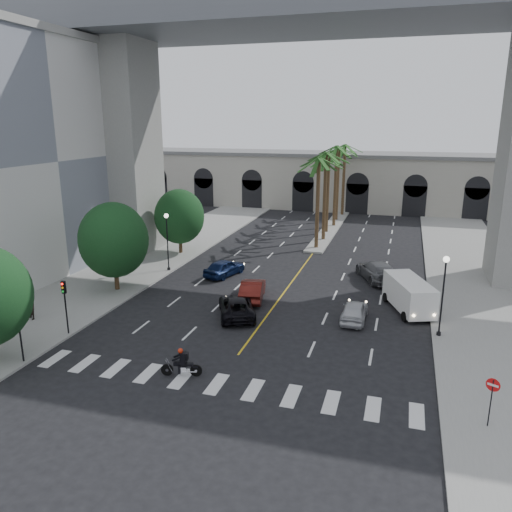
{
  "coord_description": "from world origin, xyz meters",
  "views": [
    {
      "loc": [
        8.7,
        -23.27,
        13.35
      ],
      "look_at": [
        -0.1,
        6.0,
        4.98
      ],
      "focal_mm": 35.0,
      "sensor_mm": 36.0,
      "label": 1
    }
  ],
  "objects": [
    {
      "name": "bridge",
      "position": [
        3.42,
        22.0,
        18.51
      ],
      "size": [
        75.0,
        13.0,
        26.0
      ],
      "color": "gray",
      "rests_on": "ground"
    },
    {
      "name": "lamp_post_right",
      "position": [
        11.4,
        8.0,
        3.22
      ],
      "size": [
        0.4,
        0.4,
        5.35
      ],
      "color": "black",
      "rests_on": "ground"
    },
    {
      "name": "cargo_van",
      "position": [
        9.52,
        12.16,
        1.29
      ],
      "size": [
        3.88,
        5.81,
        2.32
      ],
      "rotation": [
        0.0,
        0.0,
        0.38
      ],
      "color": "white",
      "rests_on": "ground"
    },
    {
      "name": "motorcycle_rider",
      "position": [
        -2.06,
        -1.18,
        0.73
      ],
      "size": [
        2.19,
        0.74,
        1.61
      ],
      "rotation": [
        0.0,
        0.0,
        0.24
      ],
      "color": "black",
      "rests_on": "ground"
    },
    {
      "name": "sidewalk_left",
      "position": [
        -15.0,
        15.0,
        0.07
      ],
      "size": [
        8.0,
        100.0,
        0.15
      ],
      "primitive_type": "cube",
      "color": "gray",
      "rests_on": "ground"
    },
    {
      "name": "palm_d",
      "position": [
        0.15,
        40.0,
        9.65
      ],
      "size": [
        3.2,
        3.2,
        10.9
      ],
      "color": "#47331E",
      "rests_on": "ground"
    },
    {
      "name": "pedestrian_b",
      "position": [
        -15.2,
        2.7,
        1.02
      ],
      "size": [
        1.03,
        0.92,
        1.74
      ],
      "primitive_type": "imported",
      "rotation": [
        0.0,
        0.0,
        -0.37
      ],
      "color": "black",
      "rests_on": "sidewalk_left"
    },
    {
      "name": "pedestrian_a",
      "position": [
        -16.56,
        3.69,
        0.92
      ],
      "size": [
        0.58,
        0.39,
        1.54
      ],
      "primitive_type": "imported",
      "rotation": [
        0.0,
        0.0,
        -0.04
      ],
      "color": "black",
      "rests_on": "sidewalk_left"
    },
    {
      "name": "palm_c",
      "position": [
        -0.2,
        36.0,
        8.91
      ],
      "size": [
        3.2,
        3.2,
        10.1
      ],
      "color": "#47331E",
      "rests_on": "ground"
    },
    {
      "name": "sidewalk_right",
      "position": [
        15.0,
        15.0,
        0.07
      ],
      "size": [
        8.0,
        100.0,
        0.15
      ],
      "primitive_type": "cube",
      "color": "gray",
      "rests_on": "ground"
    },
    {
      "name": "median",
      "position": [
        0.0,
        38.0,
        0.1
      ],
      "size": [
        2.0,
        24.0,
        0.2
      ],
      "primitive_type": "cube",
      "color": "gray",
      "rests_on": "ground"
    },
    {
      "name": "palm_b",
      "position": [
        0.1,
        32.0,
        9.37
      ],
      "size": [
        3.2,
        3.2,
        10.6
      ],
      "color": "#47331E",
      "rests_on": "ground"
    },
    {
      "name": "street_tree_far",
      "position": [
        -13.0,
        22.0,
        3.9
      ],
      "size": [
        5.04,
        5.04,
        6.68
      ],
      "color": "#382616",
      "rests_on": "ground"
    },
    {
      "name": "car_c",
      "position": [
        -2.03,
        7.69,
        0.7
      ],
      "size": [
        4.12,
        5.54,
        1.4
      ],
      "primitive_type": "imported",
      "rotation": [
        0.0,
        0.0,
        3.55
      ],
      "color": "black",
      "rests_on": "ground"
    },
    {
      "name": "traffic_signal_near",
      "position": [
        -11.3,
        -2.5,
        2.51
      ],
      "size": [
        0.25,
        0.18,
        3.65
      ],
      "color": "black",
      "rests_on": "ground"
    },
    {
      "name": "palm_f",
      "position": [
        0.2,
        48.0,
        9.46
      ],
      "size": [
        3.2,
        3.2,
        10.7
      ],
      "color": "#47331E",
      "rests_on": "ground"
    },
    {
      "name": "car_e",
      "position": [
        -6.11,
        16.26,
        0.75
      ],
      "size": [
        2.94,
        4.72,
        1.5
      ],
      "primitive_type": "imported",
      "rotation": [
        0.0,
        0.0,
        2.86
      ],
      "color": "#0D1B40",
      "rests_on": "ground"
    },
    {
      "name": "car_a",
      "position": [
        5.96,
        9.25,
        0.7
      ],
      "size": [
        1.69,
        4.12,
        1.4
      ],
      "primitive_type": "imported",
      "rotation": [
        0.0,
        0.0,
        3.13
      ],
      "color": "#BCBDC1",
      "rests_on": "ground"
    },
    {
      "name": "car_d",
      "position": [
        6.88,
        18.89,
        0.84
      ],
      "size": [
        4.44,
        6.22,
        1.67
      ],
      "primitive_type": "imported",
      "rotation": [
        0.0,
        0.0,
        3.55
      ],
      "color": "#5C5D60",
      "rests_on": "ground"
    },
    {
      "name": "do_not_enter_sign",
      "position": [
        13.0,
        -1.67,
        1.81
      ],
      "size": [
        0.57,
        0.28,
        2.5
      ],
      "rotation": [
        0.0,
        0.0,
        -0.43
      ],
      "color": "black",
      "rests_on": "ground"
    },
    {
      "name": "traffic_signal_far",
      "position": [
        -11.3,
        1.5,
        2.51
      ],
      "size": [
        0.25,
        0.18,
        3.65
      ],
      "color": "black",
      "rests_on": "ground"
    },
    {
      "name": "car_b",
      "position": [
        -1.97,
        11.29,
        0.78
      ],
      "size": [
        2.51,
        4.94,
        1.55
      ],
      "primitive_type": "imported",
      "rotation": [
        0.0,
        0.0,
        3.33
      ],
      "color": "#551511",
      "rests_on": "ground"
    },
    {
      "name": "street_tree_mid",
      "position": [
        -13.0,
        10.0,
        4.21
      ],
      "size": [
        5.44,
        5.44,
        7.21
      ],
      "color": "#382616",
      "rests_on": "ground"
    },
    {
      "name": "ground",
      "position": [
        0.0,
        0.0,
        0.0
      ],
      "size": [
        140.0,
        140.0,
        0.0
      ],
      "primitive_type": "plane",
      "color": "black",
      "rests_on": "ground"
    },
    {
      "name": "palm_e",
      "position": [
        -0.1,
        44.0,
        9.19
      ],
      "size": [
        3.2,
        3.2,
        10.4
      ],
      "color": "#47331E",
      "rests_on": "ground"
    },
    {
      "name": "palm_a",
      "position": [
        0.0,
        28.0,
        9.1
      ],
      "size": [
        3.2,
        3.2,
        10.3
      ],
      "color": "#47331E",
      "rests_on": "ground"
    },
    {
      "name": "pier_building",
      "position": [
        0.0,
        55.0,
        4.27
      ],
      "size": [
        71.0,
        10.5,
        8.5
      ],
      "color": "#B4AFA1",
      "rests_on": "ground"
    },
    {
      "name": "lamp_post_left_far",
      "position": [
        -11.4,
        16.0,
        3.22
      ],
      "size": [
        0.4,
        0.4,
        5.35
      ],
      "color": "black",
      "rests_on": "ground"
    }
  ]
}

